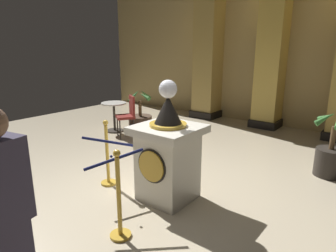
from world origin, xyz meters
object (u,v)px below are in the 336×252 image
at_px(stanchion_near, 108,162).
at_px(cafe_chair_red, 128,113).
at_px(potted_palm_right, 330,156).
at_px(stanchion_far, 119,208).
at_px(cafe_table, 114,113).
at_px(potted_palm_left, 140,121).
at_px(bystander_guest, 4,216).
at_px(pedestal_clock, 168,155).

bearing_deg(stanchion_near, cafe_chair_red, 128.56).
xyz_separation_m(stanchion_near, potted_palm_right, (2.59, 2.45, -0.01)).
height_order(stanchion_far, cafe_table, stanchion_far).
xyz_separation_m(stanchion_far, cafe_table, (-3.28, 2.85, 0.11)).
bearing_deg(cafe_table, potted_palm_left, 37.24).
distance_m(potted_palm_left, bystander_guest, 5.35).
height_order(pedestal_clock, bystander_guest, bystander_guest).
xyz_separation_m(potted_palm_left, cafe_table, (-0.52, -0.39, 0.19)).
relative_size(pedestal_clock, cafe_table, 2.27).
bearing_deg(stanchion_far, stanchion_near, 144.69).
relative_size(potted_palm_left, cafe_chair_red, 1.11).
height_order(potted_palm_right, cafe_table, potted_palm_right).
distance_m(stanchion_far, potted_palm_right, 3.56).
bearing_deg(pedestal_clock, stanchion_near, -167.63).
bearing_deg(potted_palm_left, pedestal_clock, -40.19).
bearing_deg(stanchion_near, potted_palm_right, 43.37).
distance_m(pedestal_clock, potted_palm_left, 3.48).
xyz_separation_m(bystander_guest, cafe_chair_red, (-2.85, 3.96, -0.33)).
bearing_deg(pedestal_clock, bystander_guest, -82.78).
distance_m(stanchion_near, potted_palm_left, 2.95).
distance_m(cafe_table, cafe_chair_red, 0.61).
bearing_deg(potted_palm_right, bystander_guest, -106.52).
bearing_deg(cafe_table, stanchion_near, -43.58).
relative_size(pedestal_clock, stanchion_near, 1.63).
relative_size(stanchion_near, cafe_table, 1.40).
bearing_deg(cafe_table, stanchion_far, -40.97).
xyz_separation_m(pedestal_clock, stanchion_near, (-0.99, -0.22, -0.29)).
relative_size(stanchion_near, stanchion_far, 0.99).
xyz_separation_m(bystander_guest, cafe_table, (-3.44, 4.05, -0.43)).
relative_size(stanchion_far, cafe_table, 1.41).
bearing_deg(stanchion_near, stanchion_far, -35.31).
height_order(pedestal_clock, stanchion_far, pedestal_clock).
relative_size(stanchion_near, potted_palm_right, 0.92).
xyz_separation_m(potted_palm_left, cafe_chair_red, (0.08, -0.48, 0.30)).
distance_m(bystander_guest, cafe_table, 5.33).
height_order(potted_palm_right, bystander_guest, bystander_guest).
distance_m(pedestal_clock, stanchion_far, 1.06).
xyz_separation_m(pedestal_clock, bystander_guest, (0.28, -2.21, 0.26)).
bearing_deg(pedestal_clock, stanchion_far, -82.75).
bearing_deg(stanchion_near, cafe_table, 136.42).
xyz_separation_m(pedestal_clock, cafe_table, (-3.16, 1.84, -0.18)).
xyz_separation_m(cafe_table, cafe_chair_red, (0.59, -0.09, 0.11)).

